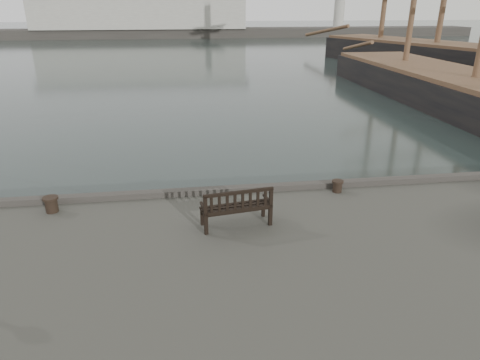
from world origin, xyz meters
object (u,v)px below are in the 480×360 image
(tall_ship_main, at_px, (470,102))
(tall_ship_far, at_px, (434,61))
(bench, at_px, (236,214))
(bollard_right, at_px, (337,186))
(bollard_left, at_px, (51,204))

(tall_ship_main, xyz_separation_m, tall_ship_far, (9.29, 20.26, 0.21))
(bench, xyz_separation_m, bollard_right, (3.36, 1.73, -0.15))
(bollard_left, xyz_separation_m, bollard_right, (8.34, 0.22, -0.04))
(bench, xyz_separation_m, bollard_left, (-4.98, 1.51, -0.11))
(tall_ship_main, bearing_deg, bollard_right, -134.72)
(bench, height_order, bollard_right, bench)
(bollard_right, xyz_separation_m, tall_ship_far, (24.69, 35.83, -0.87))
(bench, bearing_deg, tall_ship_main, 34.12)
(bench, xyz_separation_m, tall_ship_main, (18.77, 17.30, -1.22))
(bollard_left, relative_size, tall_ship_far, 0.01)
(bench, bearing_deg, tall_ship_far, 44.68)
(tall_ship_main, height_order, tall_ship_far, tall_ship_far)
(bench, distance_m, bollard_left, 5.20)
(tall_ship_main, distance_m, tall_ship_far, 22.28)
(bollard_left, bearing_deg, tall_ship_far, 47.50)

